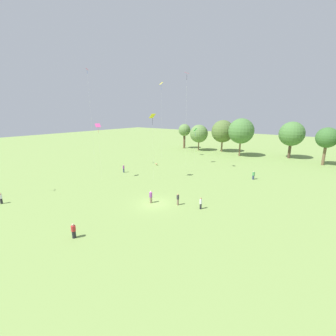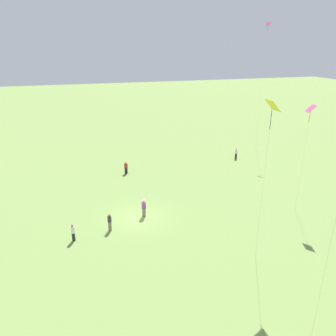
{
  "view_description": "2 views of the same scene",
  "coord_description": "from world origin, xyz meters",
  "px_view_note": "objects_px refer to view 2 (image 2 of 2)",
  "views": [
    {
      "loc": [
        19.83,
        -23.18,
        12.98
      ],
      "look_at": [
        -0.4,
        3.9,
        4.52
      ],
      "focal_mm": 24.0,
      "sensor_mm": 36.0,
      "label": 1
    },
    {
      "loc": [
        5.51,
        28.42,
        16.22
      ],
      "look_at": [
        -2.86,
        0.8,
        5.23
      ],
      "focal_mm": 35.0,
      "sensor_mm": 36.0,
      "label": 2
    }
  ],
  "objects_px": {
    "person_6": "(110,222)",
    "person_5": "(236,153)",
    "kite_0": "(310,112)",
    "kite_5": "(272,111)",
    "person_1": "(73,232)",
    "person_3": "(126,168)",
    "kite_2": "(267,37)",
    "person_2": "(144,208)"
  },
  "relations": [
    {
      "from": "kite_0",
      "to": "kite_5",
      "type": "distance_m",
      "value": 10.37
    },
    {
      "from": "kite_2",
      "to": "kite_0",
      "type": "bearing_deg",
      "value": -17.26
    },
    {
      "from": "kite_2",
      "to": "person_5",
      "type": "bearing_deg",
      "value": -53.92
    },
    {
      "from": "kite_0",
      "to": "person_1",
      "type": "bearing_deg",
      "value": -28.41
    },
    {
      "from": "person_2",
      "to": "person_3",
      "type": "height_order",
      "value": "person_2"
    },
    {
      "from": "person_5",
      "to": "person_6",
      "type": "distance_m",
      "value": 25.67
    },
    {
      "from": "person_5",
      "to": "person_3",
      "type": "bearing_deg",
      "value": 170.76
    },
    {
      "from": "person_6",
      "to": "person_5",
      "type": "bearing_deg",
      "value": 0.02
    },
    {
      "from": "person_2",
      "to": "kite_5",
      "type": "xyz_separation_m",
      "value": [
        -7.24,
        9.07,
        10.96
      ]
    },
    {
      "from": "person_1",
      "to": "person_3",
      "type": "bearing_deg",
      "value": -179.31
    },
    {
      "from": "kite_2",
      "to": "kite_5",
      "type": "bearing_deg",
      "value": -28.17
    },
    {
      "from": "person_2",
      "to": "kite_2",
      "type": "distance_m",
      "value": 32.76
    },
    {
      "from": "person_2",
      "to": "person_3",
      "type": "xyz_separation_m",
      "value": [
        -0.32,
        -12.03,
        -0.12
      ]
    },
    {
      "from": "kite_0",
      "to": "person_5",
      "type": "bearing_deg",
      "value": -122.69
    },
    {
      "from": "person_3",
      "to": "kite_2",
      "type": "height_order",
      "value": "kite_2"
    },
    {
      "from": "person_1",
      "to": "person_6",
      "type": "bearing_deg",
      "value": 130.14
    },
    {
      "from": "person_3",
      "to": "kite_5",
      "type": "relative_size",
      "value": 0.13
    },
    {
      "from": "person_3",
      "to": "kite_0",
      "type": "relative_size",
      "value": 0.15
    },
    {
      "from": "kite_2",
      "to": "person_3",
      "type": "bearing_deg",
      "value": -74.81
    },
    {
      "from": "kite_0",
      "to": "kite_5",
      "type": "height_order",
      "value": "kite_5"
    },
    {
      "from": "person_2",
      "to": "person_6",
      "type": "bearing_deg",
      "value": 68.41
    },
    {
      "from": "person_2",
      "to": "kite_2",
      "type": "relative_size",
      "value": 0.1
    },
    {
      "from": "person_2",
      "to": "person_5",
      "type": "bearing_deg",
      "value": -99.35
    },
    {
      "from": "person_6",
      "to": "kite_2",
      "type": "xyz_separation_m",
      "value": [
        -26.5,
        -18.68,
        16.23
      ]
    },
    {
      "from": "person_2",
      "to": "person_1",
      "type": "bearing_deg",
      "value": 62.77
    },
    {
      "from": "person_1",
      "to": "person_3",
      "type": "xyz_separation_m",
      "value": [
        -7.21,
        -14.5,
        -0.04
      ]
    },
    {
      "from": "person_5",
      "to": "person_6",
      "type": "bearing_deg",
      "value": -157.73
    },
    {
      "from": "person_5",
      "to": "kite_2",
      "type": "xyz_separation_m",
      "value": [
        -5.65,
        -3.71,
        16.28
      ]
    },
    {
      "from": "kite_0",
      "to": "kite_5",
      "type": "relative_size",
      "value": 0.86
    },
    {
      "from": "person_1",
      "to": "person_2",
      "type": "bearing_deg",
      "value": 136.85
    },
    {
      "from": "kite_0",
      "to": "kite_2",
      "type": "xyz_separation_m",
      "value": [
        -7.34,
        -20.07,
        6.91
      ]
    },
    {
      "from": "person_1",
      "to": "person_6",
      "type": "xyz_separation_m",
      "value": [
        -3.28,
        -0.76,
        0.02
      ]
    },
    {
      "from": "person_2",
      "to": "kite_5",
      "type": "height_order",
      "value": "kite_5"
    },
    {
      "from": "kite_2",
      "to": "person_1",
      "type": "bearing_deg",
      "value": -54.03
    },
    {
      "from": "person_2",
      "to": "person_6",
      "type": "xyz_separation_m",
      "value": [
        3.61,
        1.71,
        -0.06
      ]
    },
    {
      "from": "person_3",
      "to": "person_6",
      "type": "bearing_deg",
      "value": -137.36
    },
    {
      "from": "kite_0",
      "to": "kite_2",
      "type": "distance_m",
      "value": 22.46
    },
    {
      "from": "person_2",
      "to": "person_5",
      "type": "height_order",
      "value": "person_2"
    },
    {
      "from": "person_1",
      "to": "person_2",
      "type": "xyz_separation_m",
      "value": [
        -6.89,
        -2.47,
        0.08
      ]
    },
    {
      "from": "kite_5",
      "to": "kite_0",
      "type": "bearing_deg",
      "value": -6.97
    },
    {
      "from": "person_5",
      "to": "person_6",
      "type": "relative_size",
      "value": 0.95
    },
    {
      "from": "person_1",
      "to": "kite_5",
      "type": "distance_m",
      "value": 19.11
    }
  ]
}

